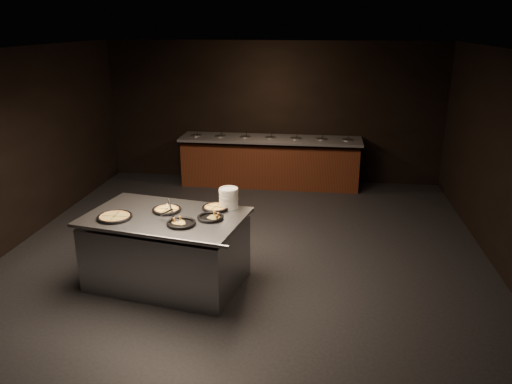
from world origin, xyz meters
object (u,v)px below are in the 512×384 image
Objects in this scene: serving_counter at (167,251)px; pan_veggie_whole at (115,217)px; plate_stack at (229,198)px; pan_cheese_whole at (167,210)px.

pan_veggie_whole reaches higher than serving_counter.
pan_veggie_whole is at bearing -157.07° from plate_stack.
plate_stack is at bearing 22.93° from pan_veggie_whole.
pan_cheese_whole is (0.56, 0.33, -0.00)m from pan_veggie_whole.
pan_cheese_whole is at bearing 30.33° from pan_veggie_whole.
pan_cheese_whole is at bearing -163.09° from plate_stack.
plate_stack is at bearing 37.24° from serving_counter.
plate_stack is 0.81m from pan_cheese_whole.
serving_counter is 0.53m from pan_cheese_whole.
serving_counter is 4.93× the size of pan_veggie_whole.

